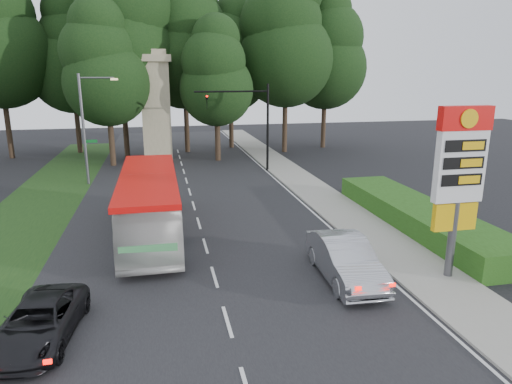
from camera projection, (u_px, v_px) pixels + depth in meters
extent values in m
plane|color=black|center=(230.00, 330.00, 14.64)|extent=(120.00, 120.00, 0.00)
cube|color=black|center=(197.00, 218.00, 25.99)|extent=(14.00, 80.00, 0.02)
cube|color=gray|center=(337.00, 208.00, 27.70)|extent=(3.00, 80.00, 0.12)
cube|color=#193814|center=(43.00, 200.00, 29.75)|extent=(5.00, 50.00, 0.02)
cube|color=#204512|center=(419.00, 216.00, 24.39)|extent=(3.00, 14.00, 1.20)
cylinder|color=#59595E|center=(452.00, 240.00, 18.00)|extent=(0.32, 0.32, 3.20)
cube|color=#DDA80B|center=(454.00, 216.00, 17.74)|extent=(1.80, 0.25, 1.10)
cube|color=silver|center=(460.00, 166.00, 17.24)|extent=(2.00, 0.35, 2.80)
cube|color=red|center=(466.00, 118.00, 16.79)|extent=(2.10, 0.40, 0.90)
cylinder|color=#DDA80B|center=(470.00, 119.00, 16.58)|extent=(0.70, 0.05, 0.70)
cube|color=black|center=(466.00, 146.00, 16.86)|extent=(1.70, 0.04, 0.45)
cube|color=black|center=(464.00, 163.00, 17.02)|extent=(1.70, 0.04, 0.45)
cube|color=black|center=(462.00, 180.00, 17.19)|extent=(1.70, 0.04, 0.45)
cylinder|color=black|center=(268.00, 128.00, 37.86)|extent=(0.20, 0.20, 7.20)
cylinder|color=black|center=(232.00, 91.00, 36.50)|extent=(6.00, 0.14, 0.14)
imported|color=black|center=(207.00, 95.00, 36.16)|extent=(0.18, 0.22, 1.10)
sphere|color=#FF0C05|center=(207.00, 96.00, 36.04)|extent=(0.18, 0.18, 0.18)
cylinder|color=#59595E|center=(84.00, 130.00, 32.99)|extent=(0.20, 0.20, 8.00)
cylinder|color=#59595E|center=(97.00, 78.00, 32.30)|extent=(2.40, 0.12, 0.12)
cube|color=#FFE599|center=(114.00, 79.00, 32.57)|extent=(0.50, 0.22, 0.14)
cube|color=#0C591E|center=(91.00, 141.00, 33.29)|extent=(0.85, 0.04, 0.22)
cube|color=#0C591E|center=(86.00, 145.00, 33.70)|extent=(0.04, 0.85, 0.22)
cube|color=gray|center=(156.00, 113.00, 41.49)|extent=(2.50, 2.50, 9.00)
cube|color=gray|center=(153.00, 58.00, 40.28)|extent=(3.00, 3.00, 0.60)
cube|color=gray|center=(153.00, 52.00, 40.16)|extent=(2.20, 2.20, 0.50)
cylinder|color=#2D2116|center=(8.00, 126.00, 43.72)|extent=(0.50, 0.50, 6.30)
cylinder|color=#2D2116|center=(78.00, 127.00, 46.95)|extent=(0.50, 0.50, 5.40)
sphere|color=black|center=(72.00, 71.00, 45.55)|extent=(8.40, 8.40, 8.40)
sphere|color=black|center=(69.00, 39.00, 44.79)|extent=(7.20, 7.20, 7.20)
sphere|color=black|center=(67.00, 12.00, 44.15)|extent=(5.40, 5.40, 5.40)
cylinder|color=#2D2116|center=(125.00, 124.00, 44.04)|extent=(0.50, 0.50, 6.48)
sphere|color=black|center=(120.00, 52.00, 42.36)|extent=(10.08, 10.08, 10.08)
sphere|color=black|center=(117.00, 11.00, 41.46)|extent=(8.64, 8.64, 8.64)
cylinder|color=#2D2116|center=(187.00, 124.00, 47.22)|extent=(0.50, 0.50, 5.94)
sphere|color=black|center=(184.00, 62.00, 45.68)|extent=(9.24, 9.24, 9.24)
sphere|color=black|center=(183.00, 28.00, 44.85)|extent=(7.92, 7.92, 7.92)
cylinder|color=#2D2116|center=(231.00, 124.00, 50.21)|extent=(0.50, 0.50, 5.22)
sphere|color=black|center=(231.00, 74.00, 48.86)|extent=(8.12, 8.12, 8.12)
sphere|color=black|center=(230.00, 45.00, 48.13)|extent=(6.96, 6.96, 6.96)
sphere|color=black|center=(230.00, 21.00, 47.51)|extent=(5.22, 5.22, 5.22)
cylinder|color=#2D2116|center=(285.00, 123.00, 47.33)|extent=(0.50, 0.50, 6.12)
sphere|color=black|center=(286.00, 60.00, 45.74)|extent=(9.52, 9.52, 9.52)
sphere|color=black|center=(286.00, 24.00, 44.89)|extent=(8.16, 8.16, 8.16)
cylinder|color=#2D2116|center=(324.00, 122.00, 50.30)|extent=(0.50, 0.50, 5.58)
sphere|color=black|center=(326.00, 68.00, 48.86)|extent=(8.68, 8.68, 8.68)
sphere|color=black|center=(327.00, 38.00, 48.08)|extent=(7.44, 7.44, 7.44)
sphere|color=black|center=(328.00, 11.00, 47.41)|extent=(5.58, 5.58, 5.58)
cylinder|color=#2D2116|center=(112.00, 140.00, 40.28)|extent=(0.50, 0.50, 4.68)
sphere|color=black|center=(107.00, 84.00, 39.07)|extent=(7.28, 7.28, 7.28)
sphere|color=black|center=(104.00, 52.00, 38.41)|extent=(6.24, 6.24, 6.24)
sphere|color=black|center=(102.00, 24.00, 37.86)|extent=(4.68, 4.68, 4.68)
cylinder|color=#2D2116|center=(218.00, 138.00, 42.72)|extent=(0.50, 0.50, 4.32)
sphere|color=black|center=(217.00, 89.00, 41.60)|extent=(6.72, 6.72, 6.72)
sphere|color=black|center=(216.00, 62.00, 41.00)|extent=(5.76, 5.76, 5.76)
sphere|color=black|center=(216.00, 38.00, 40.49)|extent=(4.32, 4.32, 4.32)
imported|color=silver|center=(150.00, 205.00, 22.88)|extent=(2.73, 11.34, 3.15)
imported|color=#A7A9AF|center=(345.00, 259.00, 18.08)|extent=(1.98, 5.23, 1.70)
imported|color=black|center=(39.00, 322.00, 13.95)|extent=(2.59, 4.71, 1.25)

